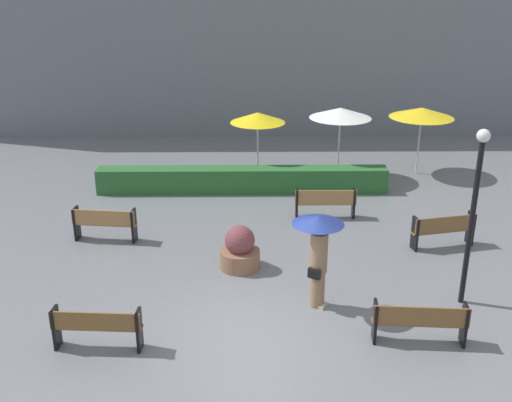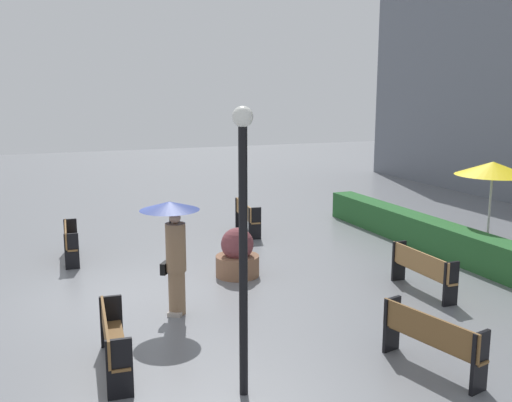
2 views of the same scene
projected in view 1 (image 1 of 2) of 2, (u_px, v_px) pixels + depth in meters
The scene contains 14 objects.
ground_plane at pixel (259, 331), 12.77m from camera, with size 60.00×60.00×0.00m, color slate.
bench_near_right at pixel (420, 321), 12.17m from camera, with size 1.90×0.51×0.88m.
bench_far_right at pixel (444, 229), 16.35m from camera, with size 1.78×0.69×0.92m.
bench_far_left at pixel (104, 222), 16.73m from camera, with size 1.77×0.56×0.93m.
bench_back_row at pixel (325, 201), 18.26m from camera, with size 1.83×0.34×0.90m.
bench_near_left at pixel (97, 326), 11.98m from camera, with size 1.79×0.44×0.88m.
pedestrian_with_umbrella at pixel (318, 246), 13.15m from camera, with size 1.12×1.12×2.18m.
planter_pot at pixel (240, 250), 15.26m from camera, with size 1.00×1.00×1.13m.
lamp_post at pixel (474, 201), 12.98m from camera, with size 0.28×0.28×4.01m.
patio_umbrella_yellow at pixel (258, 118), 21.02m from camera, with size 1.90×1.90×2.39m.
patio_umbrella_white at pixel (340, 113), 21.03m from camera, with size 2.14×2.14×2.54m.
patio_umbrella_yellow_far at pixel (422, 113), 21.58m from camera, with size 2.26×2.26×2.42m.
hedge_strip at pixel (242, 180), 20.45m from camera, with size 9.63×0.70×0.82m, color #28602D.
building_facade at pixel (253, 16), 25.85m from camera, with size 28.00×1.20×10.15m, color slate.
Camera 1 is at (-0.18, -10.92, 7.14)m, focal length 43.04 mm.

